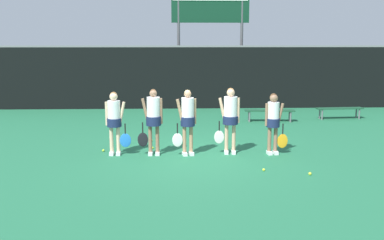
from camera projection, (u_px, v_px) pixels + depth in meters
name	position (u px, v px, depth m)	size (l,w,h in m)	color
ground_plane	(191.00, 154.00, 12.23)	(140.00, 140.00, 0.00)	#216642
fence_windscreen	(185.00, 77.00, 19.98)	(60.00, 0.08, 2.81)	black
scoreboard	(210.00, 20.00, 20.93)	(3.62, 0.15, 5.08)	#515156
bench_courtside	(270.00, 112.00, 16.95)	(1.90, 0.48, 0.44)	#19472D
bench_far	(340.00, 109.00, 17.54)	(1.86, 0.49, 0.44)	#19472D
player_0	(114.00, 118.00, 11.99)	(0.67, 0.38, 1.71)	beige
player_1	(153.00, 116.00, 11.97)	(0.68, 0.40, 1.79)	#8C664C
player_2	(187.00, 117.00, 11.95)	(0.65, 0.38, 1.77)	tan
player_3	(230.00, 115.00, 12.10)	(0.68, 0.41, 1.80)	tan
player_4	(273.00, 119.00, 12.07)	(0.64, 0.36, 1.66)	#8C664C
tennis_ball_0	(152.00, 140.00, 13.73)	(0.07, 0.07, 0.07)	#CCE033
tennis_ball_1	(103.00, 150.00, 12.50)	(0.07, 0.07, 0.07)	#CCE033
tennis_ball_2	(310.00, 174.00, 10.34)	(0.07, 0.07, 0.07)	#CCE033
tennis_ball_3	(176.00, 143.00, 13.34)	(0.07, 0.07, 0.07)	#CCE033
tennis_ball_4	(152.00, 148.00, 12.80)	(0.07, 0.07, 0.07)	#CCE033
tennis_ball_5	(264.00, 170.00, 10.66)	(0.06, 0.06, 0.06)	#CCE033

